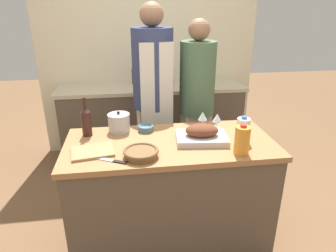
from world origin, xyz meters
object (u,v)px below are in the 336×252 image
(milk_jug, at_px, (243,130))
(knife_chef, at_px, (111,160))
(wine_glass_left, at_px, (217,118))
(condiment_bottle_extra, at_px, (171,77))
(cutting_board, at_px, (92,151))
(juice_jug, at_px, (242,140))
(condiment_bottle_short, at_px, (199,79))
(person_cook_aproned, at_px, (153,93))
(mixing_bowl, at_px, (146,128))
(stand_mixer, at_px, (157,73))
(person_cook_guest, at_px, (197,100))
(wine_glass_right, at_px, (203,116))
(condiment_bottle_tall, at_px, (135,76))
(wicker_basket, at_px, (141,153))
(stock_pot, at_px, (119,123))
(roasting_pan, at_px, (202,135))
(wine_bottle_green, at_px, (86,121))

(milk_jug, height_order, knife_chef, milk_jug)
(wine_glass_left, bearing_deg, knife_chef, -152.50)
(condiment_bottle_extra, bearing_deg, cutting_board, -116.40)
(wine_glass_left, bearing_deg, cutting_board, -162.62)
(juice_jug, xyz_separation_m, milk_jug, (0.08, 0.18, -0.01))
(condiment_bottle_short, distance_m, person_cook_aproned, 0.86)
(mixing_bowl, bearing_deg, stand_mixer, 79.82)
(person_cook_aproned, relative_size, person_cook_guest, 1.08)
(wine_glass_right, bearing_deg, knife_chef, -145.85)
(person_cook_guest, bearing_deg, knife_chef, -135.92)
(stand_mixer, relative_size, condiment_bottle_extra, 1.69)
(knife_chef, bearing_deg, milk_jug, 9.51)
(wine_glass_left, bearing_deg, condiment_bottle_extra, 98.42)
(mixing_bowl, bearing_deg, condiment_bottle_short, 59.15)
(stand_mixer, bearing_deg, condiment_bottle_tall, 153.91)
(mixing_bowl, height_order, condiment_bottle_short, condiment_bottle_short)
(wine_glass_left, bearing_deg, wicker_basket, -147.25)
(condiment_bottle_tall, xyz_separation_m, person_cook_aproned, (0.15, -0.77, 0.00))
(stock_pot, distance_m, condiment_bottle_short, 1.48)
(condiment_bottle_extra, bearing_deg, wine_glass_right, -86.05)
(cutting_board, bearing_deg, juice_jug, -8.88)
(mixing_bowl, relative_size, wine_glass_left, 0.98)
(wine_glass_right, relative_size, condiment_bottle_short, 0.84)
(cutting_board, distance_m, condiment_bottle_short, 1.87)
(wicker_basket, distance_m, wine_glass_left, 0.75)
(wicker_basket, xyz_separation_m, mixing_bowl, (0.06, 0.43, -0.00))
(stock_pot, distance_m, stand_mixer, 1.26)
(cutting_board, height_order, juice_jug, juice_jug)
(milk_jug, height_order, condiment_bottle_extra, condiment_bottle_extra)
(condiment_bottle_extra, xyz_separation_m, person_cook_guest, (0.15, -0.69, -0.08))
(person_cook_aproned, bearing_deg, wicker_basket, -106.13)
(wine_glass_left, relative_size, condiment_bottle_short, 0.85)
(roasting_pan, distance_m, person_cook_guest, 0.79)
(wine_bottle_green, relative_size, knife_chef, 1.30)
(stock_pot, height_order, person_cook_aproned, person_cook_aproned)
(condiment_bottle_short, height_order, person_cook_guest, person_cook_guest)
(juice_jug, bearing_deg, person_cook_aproned, 114.90)
(cutting_board, distance_m, wine_bottle_green, 0.33)
(juice_jug, height_order, person_cook_guest, person_cook_guest)
(juice_jug, relative_size, knife_chef, 0.91)
(wine_bottle_green, bearing_deg, stock_pot, 11.38)
(condiment_bottle_tall, bearing_deg, condiment_bottle_short, -11.17)
(wicker_basket, height_order, stock_pot, stock_pot)
(cutting_board, height_order, mixing_bowl, mixing_bowl)
(cutting_board, bearing_deg, person_cook_aproned, 60.69)
(roasting_pan, height_order, person_cook_aproned, person_cook_aproned)
(cutting_board, distance_m, person_cook_guest, 1.25)
(roasting_pan, relative_size, condiment_bottle_extra, 1.84)
(cutting_board, relative_size, stand_mixer, 0.86)
(condiment_bottle_tall, height_order, person_cook_guest, person_cook_guest)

